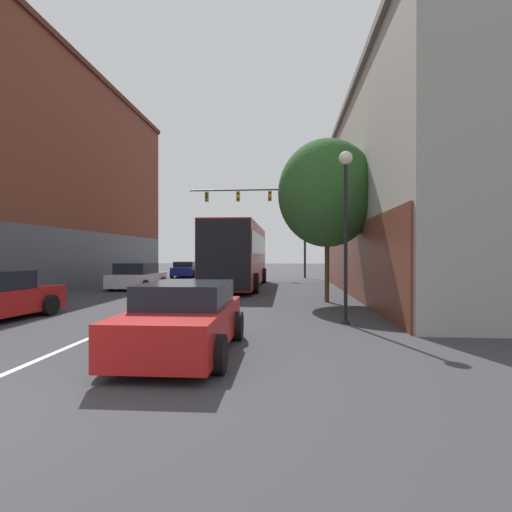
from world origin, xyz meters
TOP-DOWN VIEW (x-y plane):
  - lane_center_line at (0.00, 16.36)m, footprint 0.14×44.72m
  - building_left_brick at (-9.89, 17.03)m, footprint 7.11×25.24m
  - building_right_storefront at (11.97, 15.83)m, footprint 9.38×20.39m
  - bus at (1.65, 19.27)m, footprint 2.89×11.20m
  - hatchback_foreground at (2.51, 3.85)m, footprint 2.04×4.09m
  - parked_car_left_mid at (-3.90, 18.07)m, footprint 2.18×4.64m
  - parked_car_left_far at (-4.13, 29.47)m, footprint 2.26×4.21m
  - traffic_signal_gantry at (2.87, 28.70)m, footprint 9.57×0.36m
  - street_lamp at (6.11, 7.32)m, footprint 0.37×0.37m
  - street_tree_near at (6.11, 12.51)m, footprint 3.97×3.57m

SIDE VIEW (x-z plane):
  - lane_center_line at x=0.00m, z-range 0.00..0.01m
  - parked_car_left_far at x=-4.13m, z-range -0.02..1.28m
  - hatchback_foreground at x=2.51m, z-range -0.02..1.34m
  - parked_car_left_mid at x=-3.90m, z-range -0.04..1.39m
  - bus at x=1.65m, z-range 0.21..3.78m
  - street_lamp at x=6.11m, z-range 0.69..5.44m
  - street_tree_near at x=6.11m, z-range 1.10..7.68m
  - building_right_storefront at x=11.97m, z-range 0.12..9.65m
  - traffic_signal_gantry at x=2.87m, z-range 1.85..9.34m
  - building_left_brick at x=-9.89m, z-range 0.11..12.61m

